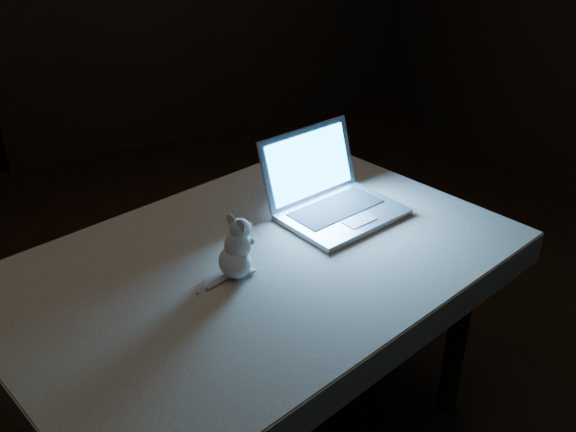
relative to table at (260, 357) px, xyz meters
name	(u,v)px	position (x,y,z in m)	size (l,w,h in m)	color
floor	(254,385)	(0.08, 0.25, -0.37)	(5.00, 5.00, 0.00)	black
table	(260,357)	(0.00, 0.00, 0.00)	(1.40, 0.90, 0.75)	black
tablecloth	(278,263)	(0.08, 0.02, 0.33)	(1.50, 1.00, 0.10)	beige
laptop	(344,182)	(0.35, 0.10, 0.51)	(0.38, 0.33, 0.26)	#AFB0B4
plush_mouse	(234,248)	(-0.09, -0.06, 0.47)	(0.13, 0.13, 0.18)	white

